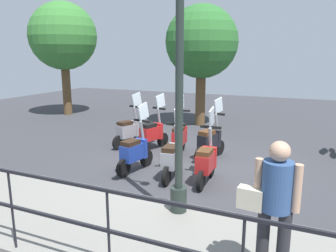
# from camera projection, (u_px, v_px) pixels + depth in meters

# --- Properties ---
(ground_plane) EXTENTS (28.00, 28.00, 0.00)m
(ground_plane) POSITION_uv_depth(u_px,v_px,m) (184.00, 166.00, 7.77)
(ground_plane) COLOR #38383D
(promenade_walkway) EXTENTS (2.20, 20.00, 0.15)m
(promenade_walkway) POSITION_uv_depth(u_px,v_px,m) (109.00, 226.00, 4.93)
(promenade_walkway) COLOR gray
(promenade_walkway) RESTS_ON ground_plane
(fence_railing) EXTENTS (0.04, 16.03, 1.07)m
(fence_railing) POSITION_uv_depth(u_px,v_px,m) (55.00, 204.00, 3.82)
(fence_railing) COLOR black
(fence_railing) RESTS_ON promenade_walkway
(lamp_post_near) EXTENTS (0.26, 0.90, 4.17)m
(lamp_post_near) POSITION_uv_depth(u_px,v_px,m) (179.00, 97.00, 4.87)
(lamp_post_near) COLOR #232D28
(lamp_post_near) RESTS_ON promenade_walkway
(pedestrian_with_bag) EXTENTS (0.35, 0.65, 1.59)m
(pedestrian_with_bag) POSITION_uv_depth(u_px,v_px,m) (274.00, 200.00, 3.51)
(pedestrian_with_bag) COLOR #28282D
(pedestrian_with_bag) RESTS_ON promenade_walkway
(tree_large) EXTENTS (2.82, 2.82, 4.75)m
(tree_large) POSITION_uv_depth(u_px,v_px,m) (63.00, 37.00, 13.75)
(tree_large) COLOR brown
(tree_large) RESTS_ON ground_plane
(tree_distant) EXTENTS (2.60, 2.60, 4.34)m
(tree_distant) POSITION_uv_depth(u_px,v_px,m) (202.00, 43.00, 11.65)
(tree_distant) COLOR brown
(tree_distant) RESTS_ON ground_plane
(scooter_near_0) EXTENTS (1.23, 0.44, 1.54)m
(scooter_near_0) POSITION_uv_depth(u_px,v_px,m) (207.00, 161.00, 6.67)
(scooter_near_0) COLOR black
(scooter_near_0) RESTS_ON ground_plane
(scooter_near_1) EXTENTS (1.23, 0.44, 1.54)m
(scooter_near_1) POSITION_uv_depth(u_px,v_px,m) (172.00, 157.00, 6.92)
(scooter_near_1) COLOR black
(scooter_near_1) RESTS_ON ground_plane
(scooter_near_2) EXTENTS (1.23, 0.47, 1.54)m
(scooter_near_2) POSITION_uv_depth(u_px,v_px,m) (135.00, 151.00, 7.34)
(scooter_near_2) COLOR black
(scooter_near_2) RESTS_ON ground_plane
(scooter_far_0) EXTENTS (1.20, 0.55, 1.54)m
(scooter_far_0) POSITION_uv_depth(u_px,v_px,m) (210.00, 140.00, 8.24)
(scooter_far_0) COLOR black
(scooter_far_0) RESTS_ON ground_plane
(scooter_far_1) EXTENTS (1.23, 0.47, 1.54)m
(scooter_far_1) POSITION_uv_depth(u_px,v_px,m) (180.00, 136.00, 8.63)
(scooter_far_1) COLOR black
(scooter_far_1) RESTS_ON ground_plane
(scooter_far_2) EXTENTS (1.20, 0.55, 1.54)m
(scooter_far_2) POSITION_uv_depth(u_px,v_px,m) (152.00, 133.00, 9.05)
(scooter_far_2) COLOR black
(scooter_far_2) RESTS_ON ground_plane
(scooter_far_3) EXTENTS (1.20, 0.54, 1.54)m
(scooter_far_3) POSITION_uv_depth(u_px,v_px,m) (129.00, 130.00, 9.34)
(scooter_far_3) COLOR black
(scooter_far_3) RESTS_ON ground_plane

